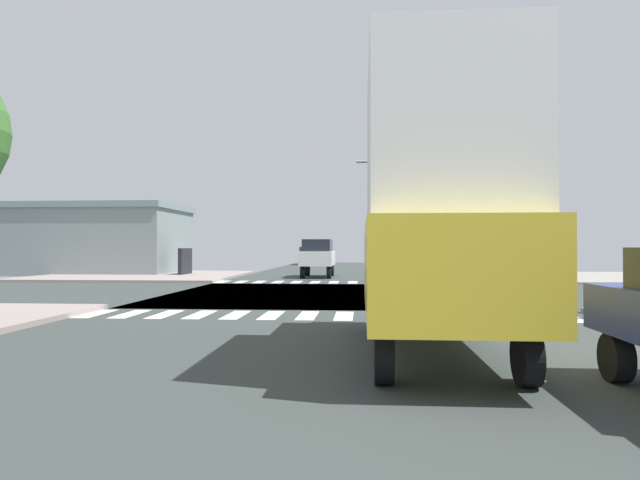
# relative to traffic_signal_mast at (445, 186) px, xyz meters

# --- Properties ---
(ground) EXTENTS (90.00, 90.00, 0.05)m
(ground) POSITION_rel_traffic_signal_mast_xyz_m (-5.10, -7.44, -5.11)
(ground) COLOR #333B39
(sidewalk_corner_ne) EXTENTS (12.00, 12.00, 0.14)m
(sidewalk_corner_ne) POSITION_rel_traffic_signal_mast_xyz_m (7.90, 4.56, -5.01)
(sidewalk_corner_ne) COLOR gray
(sidewalk_corner_ne) RESTS_ON ground
(sidewalk_corner_nw) EXTENTS (12.00, 12.00, 0.14)m
(sidewalk_corner_nw) POSITION_rel_traffic_signal_mast_xyz_m (-18.10, 4.56, -5.01)
(sidewalk_corner_nw) COLOR gray
(sidewalk_corner_nw) RESTS_ON ground
(crosswalk_near) EXTENTS (13.50, 2.00, 0.01)m
(crosswalk_near) POSITION_rel_traffic_signal_mast_xyz_m (-5.35, -14.74, -5.08)
(crosswalk_near) COLOR silver
(crosswalk_near) RESTS_ON ground
(crosswalk_far) EXTENTS (13.50, 2.00, 0.01)m
(crosswalk_far) POSITION_rel_traffic_signal_mast_xyz_m (-5.35, -0.14, -5.08)
(crosswalk_far) COLOR silver
(crosswalk_far) RESTS_ON ground
(traffic_signal_mast) EXTENTS (7.70, 0.55, 6.83)m
(traffic_signal_mast) POSITION_rel_traffic_signal_mast_xyz_m (0.00, 0.00, 0.00)
(traffic_signal_mast) COLOR gray
(traffic_signal_mast) RESTS_ON ground
(street_lamp) EXTENTS (1.78, 0.32, 8.67)m
(street_lamp) POSITION_rel_traffic_signal_mast_xyz_m (2.49, 11.93, 0.05)
(street_lamp) COLOR gray
(street_lamp) RESTS_ON ground
(bank_building) EXTENTS (16.93, 7.97, 4.81)m
(bank_building) POSITION_rel_traffic_signal_mast_xyz_m (-24.73, 8.18, -2.67)
(bank_building) COLOR gray
(bank_building) RESTS_ON ground
(suv_nearside_1) EXTENTS (1.96, 4.60, 2.34)m
(suv_nearside_1) POSITION_rel_traffic_signal_mast_xyz_m (-7.10, 4.92, -3.69)
(suv_nearside_1) COLOR black
(suv_nearside_1) RESTS_ON ground
(sedan_crossing_2) EXTENTS (1.80, 4.30, 1.88)m
(sedan_crossing_2) POSITION_rel_traffic_signal_mast_xyz_m (-10.10, 29.59, -3.97)
(sedan_crossing_2) COLOR black
(sedan_crossing_2) RESTS_ON ground
(box_truck_queued_1) EXTENTS (2.40, 7.20, 4.85)m
(box_truck_queued_1) POSITION_rel_traffic_signal_mast_xyz_m (-3.10, -20.14, -2.52)
(box_truck_queued_1) COLOR black
(box_truck_queued_1) RESTS_ON ground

